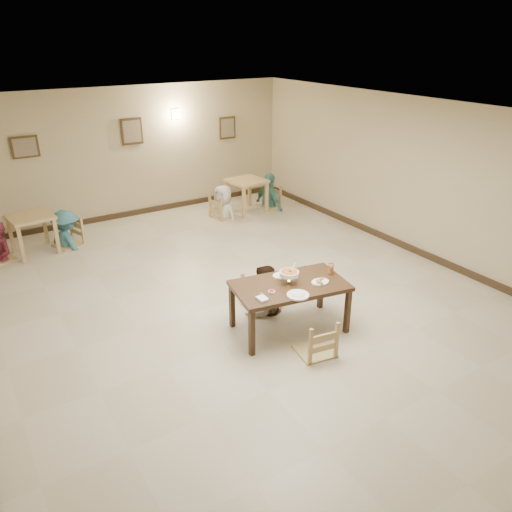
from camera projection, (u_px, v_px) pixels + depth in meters
floor at (239, 299)px, 8.33m from camera, size 10.00×10.00×0.00m
ceiling at (236, 115)px, 7.10m from camera, size 10.00×10.00×0.00m
wall_back at (129, 153)px, 11.57m from camera, size 10.00×0.00×10.00m
wall_right at (416, 177)px, 9.66m from camera, size 0.00×10.00×10.00m
baseboard_back at (136, 212)px, 12.14m from camera, size 8.00×0.06×0.12m
baseboard_right at (406, 246)px, 10.24m from camera, size 0.06×10.00×0.12m
picture_a at (25, 147)px, 10.31m from camera, size 0.55×0.04×0.45m
picture_b at (132, 131)px, 11.38m from camera, size 0.50×0.04×0.60m
picture_c at (228, 128)px, 12.66m from camera, size 0.45×0.04×0.55m
wall_sconce at (175, 114)px, 11.80m from camera, size 0.16×0.05×0.22m
main_table at (290, 289)px, 7.21m from camera, size 1.76×1.18×0.76m
chair_far at (261, 277)px, 7.89m from camera, size 0.50×0.50×1.06m
chair_near at (316, 320)px, 6.74m from camera, size 0.49×0.49×1.04m
main_diner at (264, 267)px, 7.68m from camera, size 0.86×0.74×1.53m
curry_warmer at (289, 274)px, 7.15m from camera, size 0.31×0.28×0.25m
rice_plate_far at (281, 275)px, 7.41m from camera, size 0.28×0.28×0.06m
rice_plate_near at (298, 295)px, 6.85m from camera, size 0.31×0.31×0.07m
fried_plate at (320, 282)px, 7.20m from camera, size 0.27×0.27×0.06m
chili_dish at (272, 291)px, 6.95m from camera, size 0.10×0.10×0.02m
napkin_cutlery at (262, 299)px, 6.75m from camera, size 0.15×0.25×0.03m
drink_glass at (331, 269)px, 7.45m from camera, size 0.08×0.08×0.17m
bg_table_left at (31, 222)px, 9.81m from camera, size 0.89×0.89×0.80m
bg_table_right at (247, 185)px, 12.11m from camera, size 0.89×0.89×0.81m
bg_chair_lr at (65, 221)px, 10.20m from camera, size 0.51×0.51×1.09m
bg_chair_rl at (223, 195)px, 11.80m from camera, size 0.51×0.51×1.09m
bg_chair_rr at (269, 188)px, 12.54m from camera, size 0.46×0.46×0.99m
bg_diner_b at (63, 210)px, 10.11m from camera, size 0.92×1.14×1.54m
bg_diner_c at (223, 186)px, 11.70m from camera, size 0.71×0.88×1.56m
bg_diner_d at (269, 173)px, 12.39m from camera, size 0.50×1.05×1.74m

